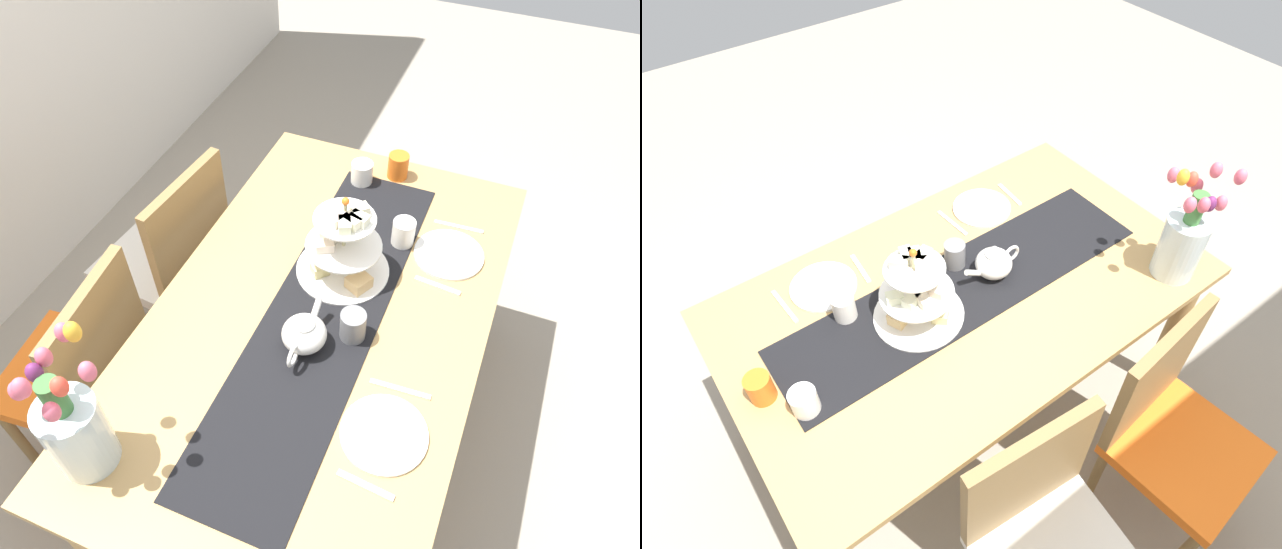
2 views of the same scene
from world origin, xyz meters
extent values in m
plane|color=gray|center=(0.00, 0.00, 0.00)|extent=(8.00, 8.00, 0.00)
cube|color=tan|center=(0.00, 0.00, 0.74)|extent=(1.65, 0.98, 0.03)
cylinder|color=tan|center=(-0.75, -0.42, 0.36)|extent=(0.07, 0.07, 0.73)
cylinder|color=tan|center=(0.75, -0.42, 0.36)|extent=(0.07, 0.07, 0.73)
cylinder|color=tan|center=(-0.75, 0.42, 0.36)|extent=(0.07, 0.07, 0.73)
cylinder|color=olive|center=(-0.52, 0.95, 0.21)|extent=(0.04, 0.04, 0.41)
cylinder|color=olive|center=(-0.13, 0.63, 0.21)|extent=(0.04, 0.04, 0.41)
cylinder|color=olive|center=(-0.49, 0.59, 0.21)|extent=(0.04, 0.04, 0.41)
cube|color=orange|center=(-0.32, 0.79, 0.43)|extent=(0.46, 0.46, 0.05)
cube|color=olive|center=(-0.31, 0.60, 0.69)|extent=(0.42, 0.08, 0.45)
cylinder|color=olive|center=(0.05, 0.63, 0.21)|extent=(0.04, 0.04, 0.41)
cube|color=olive|center=(0.23, 0.60, 0.69)|extent=(0.42, 0.08, 0.45)
cube|color=black|center=(0.00, -0.01, 0.76)|extent=(1.36, 0.33, 0.00)
cylinder|color=beige|center=(0.19, 0.00, 0.90)|extent=(0.01, 0.01, 0.28)
cylinder|color=white|center=(0.19, 0.00, 0.76)|extent=(0.30, 0.30, 0.01)
cylinder|color=white|center=(0.19, 0.00, 0.87)|extent=(0.24, 0.24, 0.01)
cylinder|color=white|center=(0.19, 0.00, 0.98)|extent=(0.19, 0.19, 0.01)
cube|color=#EFC681|center=(0.27, -0.01, 0.79)|extent=(0.07, 0.07, 0.04)
cube|color=#D9CA84|center=(0.15, 0.06, 0.78)|extent=(0.07, 0.07, 0.04)
cube|color=#E7BC7B|center=(0.14, -0.07, 0.79)|extent=(0.09, 0.09, 0.04)
cube|color=silver|center=(0.27, -0.01, 0.89)|extent=(0.07, 0.05, 0.03)
cube|color=silver|center=(0.23, 0.03, 0.89)|extent=(0.07, 0.05, 0.03)
cube|color=beige|center=(0.20, 0.05, 0.89)|extent=(0.04, 0.06, 0.03)
cube|color=beige|center=(0.15, 0.05, 0.89)|extent=(0.06, 0.07, 0.03)
cube|color=#F3DCC6|center=(0.17, 0.01, 1.00)|extent=(0.07, 0.06, 0.03)
cube|color=#E6EAC1|center=(0.15, -0.01, 1.00)|extent=(0.07, 0.05, 0.03)
cube|color=#ECE5C4|center=(0.17, -0.03, 1.00)|extent=(0.05, 0.07, 0.03)
cube|color=silver|center=(0.19, -0.05, 1.00)|extent=(0.05, 0.06, 0.03)
cube|color=beige|center=(0.23, -0.03, 1.00)|extent=(0.06, 0.07, 0.03)
sphere|color=orange|center=(0.19, 0.00, 1.05)|extent=(0.02, 0.02, 0.02)
ellipsoid|color=white|center=(-0.12, 0.00, 0.81)|extent=(0.13, 0.13, 0.10)
cone|color=white|center=(-0.12, 0.00, 0.88)|extent=(0.06, 0.06, 0.04)
cylinder|color=white|center=(-0.03, 0.00, 0.82)|extent=(0.07, 0.02, 0.06)
torus|color=white|center=(-0.20, 0.00, 0.81)|extent=(0.07, 0.01, 0.07)
cylinder|color=silver|center=(-0.64, 0.36, 0.87)|extent=(0.15, 0.15, 0.24)
cylinder|color=#3D7538|center=(-0.64, 0.36, 1.04)|extent=(0.05, 0.05, 0.12)
ellipsoid|color=#E5607A|center=(-0.53, 0.39, 1.13)|extent=(0.04, 0.04, 0.06)
ellipsoid|color=#E5607A|center=(-0.59, 0.40, 1.11)|extent=(0.04, 0.04, 0.06)
ellipsoid|color=#6B2860|center=(-0.62, 0.41, 1.10)|extent=(0.04, 0.04, 0.06)
ellipsoid|color=#E5607A|center=(-0.67, 0.42, 1.09)|extent=(0.04, 0.04, 0.06)
ellipsoid|color=#E5607A|center=(-0.73, 0.41, 1.16)|extent=(0.04, 0.04, 0.06)
ellipsoid|color=#E5607A|center=(-0.69, 0.35, 1.17)|extent=(0.04, 0.04, 0.06)
ellipsoid|color=#E5607A|center=(-0.68, 0.32, 1.09)|extent=(0.04, 0.04, 0.06)
ellipsoid|color=#EF4C38|center=(-0.64, 0.31, 1.13)|extent=(0.04, 0.04, 0.06)
ellipsoid|color=#E5607A|center=(-0.60, 0.27, 1.14)|extent=(0.04, 0.04, 0.06)
ellipsoid|color=yellow|center=(-0.55, 0.33, 1.19)|extent=(0.04, 0.04, 0.06)
cylinder|color=white|center=(0.64, 0.09, 0.80)|extent=(0.08, 0.08, 0.08)
cylinder|color=white|center=(-0.30, -0.30, 0.76)|extent=(0.23, 0.23, 0.01)
cube|color=silver|center=(-0.45, -0.30, 0.76)|extent=(0.03, 0.15, 0.01)
cube|color=silver|center=(-0.16, -0.30, 0.76)|extent=(0.02, 0.17, 0.01)
cylinder|color=white|center=(0.39, -0.30, 0.76)|extent=(0.23, 0.23, 0.01)
cube|color=silver|center=(0.24, -0.30, 0.76)|extent=(0.03, 0.15, 0.01)
cube|color=silver|center=(0.53, -0.30, 0.76)|extent=(0.02, 0.17, 0.01)
cylinder|color=slate|center=(-0.04, -0.12, 0.81)|extent=(0.08, 0.08, 0.09)
cylinder|color=white|center=(0.39, -0.14, 0.80)|extent=(0.08, 0.08, 0.09)
cylinder|color=orange|center=(0.72, -0.02, 0.80)|extent=(0.08, 0.08, 0.09)
camera|label=1|loc=(-1.04, -0.42, 2.19)|focal=33.67mm
camera|label=2|loc=(0.74, 0.97, 2.17)|focal=30.34mm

